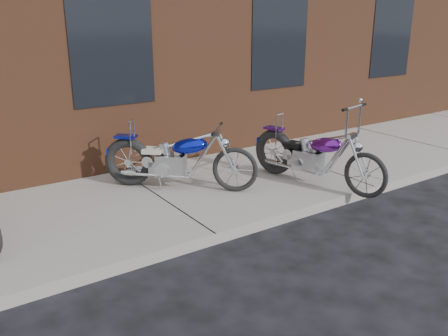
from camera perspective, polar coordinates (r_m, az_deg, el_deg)
ground at (r=5.95m, az=-0.98°, el=-9.22°), size 120.00×120.00×0.00m
sidewalk at (r=7.11m, az=-7.64°, el=-4.05°), size 22.00×3.00×0.15m
chopper_purple at (r=7.58m, az=10.71°, el=1.22°), size 0.76×2.34×1.33m
chopper_blue at (r=7.29m, az=-5.72°, el=0.83°), size 1.82×1.75×1.05m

